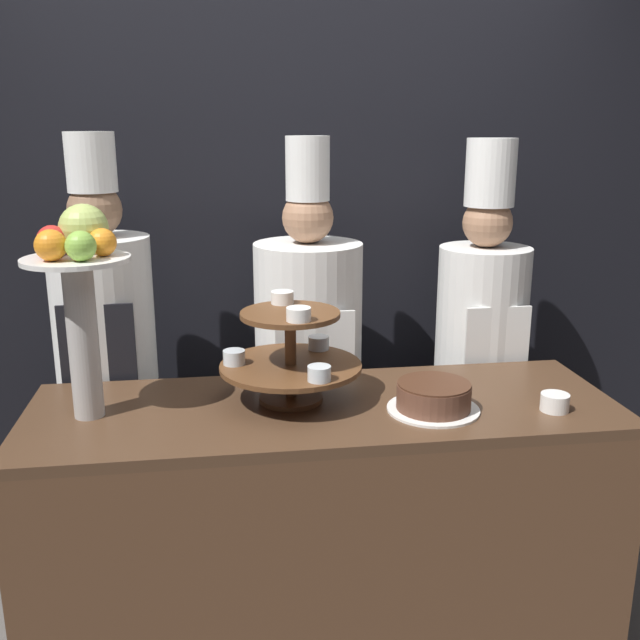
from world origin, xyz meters
The scene contains 9 objects.
wall_back centered at (0.00, 1.22, 1.40)m, with size 10.00×0.06×2.80m.
buffet_counter centered at (0.00, 0.32, 0.47)m, with size 1.86×0.64×0.93m.
tiered_stand centered at (-0.10, 0.37, 1.09)m, with size 0.45×0.45×0.33m.
fruit_pedestal centered at (-0.72, 0.35, 1.36)m, with size 0.31×0.31×0.63m.
cake_round centered at (0.33, 0.22, 0.98)m, with size 0.29×0.29×0.09m.
cup_white centered at (0.70, 0.17, 0.96)m, with size 0.09×0.09×0.05m.
chef_left centered at (-0.74, 0.84, 0.97)m, with size 0.37×0.37×1.77m.
chef_center_left centered at (0.02, 0.84, 0.93)m, with size 0.41×0.41×1.75m.
chef_center_right centered at (0.71, 0.84, 0.95)m, with size 0.36×0.36×1.74m.
Camera 1 is at (-0.32, -1.76, 1.78)m, focal length 40.00 mm.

